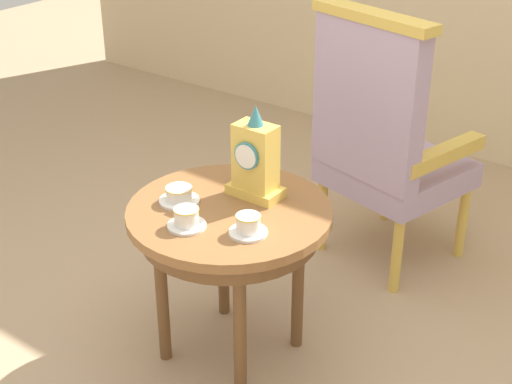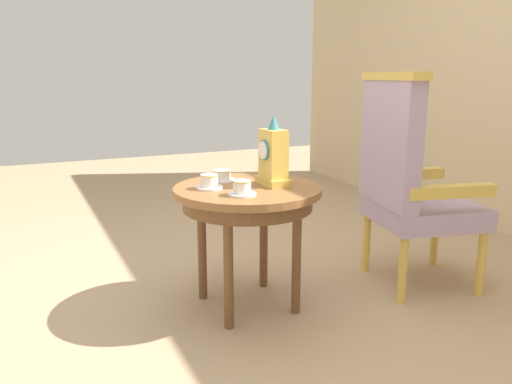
# 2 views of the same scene
# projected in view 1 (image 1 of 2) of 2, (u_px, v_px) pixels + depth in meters

# --- Properties ---
(ground_plane) EXTENTS (10.00, 10.00, 0.00)m
(ground_plane) POSITION_uv_depth(u_px,v_px,m) (238.00, 355.00, 2.82)
(ground_plane) COLOR tan
(side_table) EXTENTS (0.70, 0.70, 0.61)m
(side_table) POSITION_uv_depth(u_px,v_px,m) (230.00, 227.00, 2.60)
(side_table) COLOR brown
(side_table) RESTS_ON ground
(teacup_left) EXTENTS (0.14, 0.14, 0.06)m
(teacup_left) POSITION_uv_depth(u_px,v_px,m) (179.00, 195.00, 2.60)
(teacup_left) COLOR white
(teacup_left) RESTS_ON side_table
(teacup_right) EXTENTS (0.13, 0.13, 0.07)m
(teacup_right) POSITION_uv_depth(u_px,v_px,m) (186.00, 219.00, 2.44)
(teacup_right) COLOR white
(teacup_right) RESTS_ON side_table
(teacup_center) EXTENTS (0.13, 0.13, 0.07)m
(teacup_center) POSITION_uv_depth(u_px,v_px,m) (248.00, 225.00, 2.41)
(teacup_center) COLOR white
(teacup_center) RESTS_ON side_table
(mantel_clock) EXTENTS (0.19, 0.11, 0.34)m
(mantel_clock) POSITION_uv_depth(u_px,v_px,m) (255.00, 161.00, 2.59)
(mantel_clock) COLOR gold
(mantel_clock) RESTS_ON side_table
(armchair) EXTENTS (0.65, 0.64, 1.14)m
(armchair) POSITION_uv_depth(u_px,v_px,m) (383.00, 138.00, 3.14)
(armchair) COLOR #B299B7
(armchair) RESTS_ON ground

